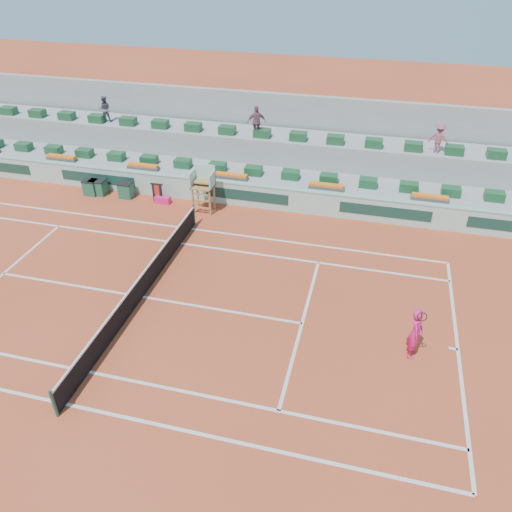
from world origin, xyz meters
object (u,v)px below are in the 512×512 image
object	(u,v)px
tennis_player	(415,333)
umpire_chair	(203,183)
drink_cooler_a	(126,190)
player_bag	(163,200)

from	to	relation	value
tennis_player	umpire_chair	bearing A→B (deg)	141.65
umpire_chair	tennis_player	bearing A→B (deg)	-38.35
umpire_chair	drink_cooler_a	distance (m)	4.72
player_bag	tennis_player	xyz separation A→B (m)	(12.71, -8.31, 0.80)
drink_cooler_a	tennis_player	size ratio (longest dim) A/B	0.37
umpire_chair	tennis_player	distance (m)	13.13
tennis_player	drink_cooler_a	bearing A→B (deg)	150.36
player_bag	drink_cooler_a	distance (m)	2.17
umpire_chair	drink_cooler_a	world-z (taller)	umpire_chair
player_bag	tennis_player	distance (m)	15.21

